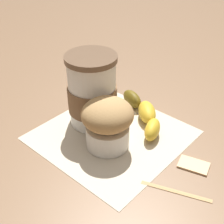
{
  "coord_description": "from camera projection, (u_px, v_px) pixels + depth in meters",
  "views": [
    {
      "loc": [
        0.23,
        -0.41,
        0.37
      ],
      "look_at": [
        0.0,
        0.0,
        0.05
      ],
      "focal_mm": 50.0,
      "sensor_mm": 36.0,
      "label": 1
    }
  ],
  "objects": [
    {
      "name": "ground_plane",
      "position": [
        112.0,
        135.0,
        0.6
      ],
      "size": [
        3.0,
        3.0,
        0.0
      ],
      "primitive_type": "plane",
      "color": "brown"
    },
    {
      "name": "paper_napkin",
      "position": [
        112.0,
        135.0,
        0.6
      ],
      "size": [
        0.3,
        0.3,
        0.0
      ],
      "primitive_type": "cube",
      "rotation": [
        0.0,
        0.0,
        -0.22
      ],
      "color": "beige",
      "rests_on": "ground_plane"
    },
    {
      "name": "coffee_cup",
      "position": [
        92.0,
        92.0,
        0.59
      ],
      "size": [
        0.1,
        0.1,
        0.14
      ],
      "color": "white",
      "rests_on": "paper_napkin"
    },
    {
      "name": "muffin",
      "position": [
        107.0,
        122.0,
        0.54
      ],
      "size": [
        0.09,
        0.09,
        0.09
      ],
      "color": "white",
      "rests_on": "paper_napkin"
    },
    {
      "name": "banana",
      "position": [
        144.0,
        113.0,
        0.63
      ],
      "size": [
        0.13,
        0.14,
        0.03
      ],
      "color": "gold",
      "rests_on": "paper_napkin"
    },
    {
      "name": "sugar_packet",
      "position": [
        194.0,
        164.0,
        0.52
      ],
      "size": [
        0.05,
        0.04,
        0.01
      ],
      "primitive_type": "cube",
      "rotation": [
        0.0,
        0.0,
        3.2
      ],
      "color": "#E0B27F",
      "rests_on": "ground_plane"
    },
    {
      "name": "wooden_stirrer",
      "position": [
        176.0,
        191.0,
        0.48
      ],
      "size": [
        0.11,
        0.02,
        0.0
      ],
      "primitive_type": "cube",
      "rotation": [
        0.0,
        0.0,
        0.15
      ],
      "color": "tan",
      "rests_on": "ground_plane"
    }
  ]
}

